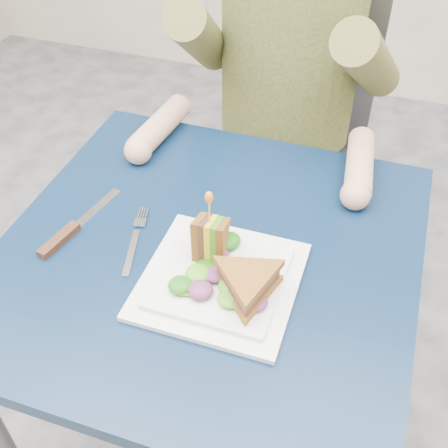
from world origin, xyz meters
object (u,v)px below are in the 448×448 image
(sandwich_upright, at_px, (210,238))
(plate, at_px, (220,279))
(diner, at_px, (291,24))
(chair, at_px, (290,134))
(sandwich_flat, at_px, (248,283))
(fork, at_px, (134,242))
(knife, at_px, (67,234))
(table, at_px, (209,278))

(sandwich_upright, bearing_deg, plate, -53.21)
(diner, relative_size, plate, 2.87)
(chair, distance_m, sandwich_flat, 0.83)
(diner, height_order, fork, diner)
(chair, xyz_separation_m, plate, (0.05, -0.76, 0.20))
(diner, xyz_separation_m, knife, (-0.26, -0.63, -0.18))
(diner, distance_m, plate, 0.68)
(sandwich_upright, bearing_deg, chair, 91.14)
(diner, relative_size, knife, 3.38)
(fork, bearing_deg, sandwich_upright, 1.19)
(chair, relative_size, sandwich_upright, 7.51)
(chair, distance_m, plate, 0.79)
(sandwich_flat, xyz_separation_m, sandwich_upright, (-0.09, 0.07, 0.01))
(table, relative_size, chair, 0.81)
(knife, bearing_deg, chair, 70.76)
(table, distance_m, knife, 0.28)
(chair, bearing_deg, knife, -109.24)
(table, bearing_deg, chair, 90.00)
(diner, height_order, plate, diner)
(plate, xyz_separation_m, sandwich_flat, (0.05, -0.02, 0.04))
(chair, bearing_deg, sandwich_flat, -82.55)
(sandwich_upright, bearing_deg, diner, 91.35)
(table, xyz_separation_m, knife, (-0.26, -0.05, 0.09))
(chair, distance_m, knife, 0.81)
(plate, height_order, knife, plate)
(chair, xyz_separation_m, sandwich_flat, (0.10, -0.79, 0.23))
(diner, bearing_deg, table, -90.00)
(plate, bearing_deg, table, 124.21)
(chair, distance_m, fork, 0.76)
(diner, distance_m, fork, 0.65)
(table, distance_m, sandwich_flat, 0.19)
(sandwich_flat, bearing_deg, table, 137.14)
(table, height_order, plate, plate)
(plate, xyz_separation_m, knife, (-0.31, 0.02, -0.00))
(table, xyz_separation_m, sandwich_flat, (0.10, -0.10, 0.12))
(sandwich_flat, distance_m, knife, 0.37)
(plate, distance_m, sandwich_upright, 0.07)
(diner, xyz_separation_m, sandwich_upright, (0.01, -0.61, -0.13))
(chair, height_order, fork, chair)
(chair, xyz_separation_m, sandwich_upright, (0.01, -0.72, 0.24))
(diner, relative_size, fork, 4.20)
(chair, distance_m, sandwich_upright, 0.76)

